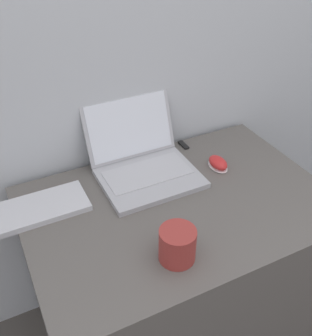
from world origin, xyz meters
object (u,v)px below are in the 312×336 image
Objects in this scene: laptop at (143,160)px; computer_mouse at (218,163)px; external_keyboard at (29,211)px; usb_stick at (184,145)px; drink_cup at (177,244)px.

computer_mouse is (0.26, -0.10, -0.03)m from laptop.
usb_stick is (0.64, 0.13, -0.01)m from external_keyboard.
usb_stick is (-0.04, 0.18, -0.01)m from computer_mouse.
laptop is at bearing 159.48° from computer_mouse.
drink_cup reaches higher than computer_mouse.
computer_mouse is 0.69m from external_keyboard.
laptop is at bearing 78.20° from drink_cup.
usb_stick is at bearing 21.31° from laptop.
drink_cup reaches higher than external_keyboard.
laptop is 0.28m from computer_mouse.
usb_stick is at bearing 11.52° from external_keyboard.
drink_cup is at bearing -121.54° from usb_stick.
drink_cup reaches higher than usb_stick.
laptop is 0.24m from usb_stick.
drink_cup is 0.50m from external_keyboard.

